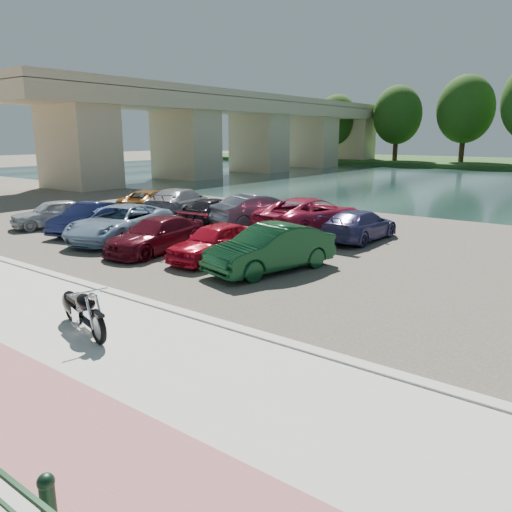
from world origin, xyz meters
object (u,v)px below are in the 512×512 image
(motorcycle, at_px, (80,309))
(car_0, at_px, (53,213))
(car_1, at_px, (89,218))
(car_2, at_px, (120,223))

(motorcycle, relative_size, car_0, 0.61)
(car_1, bearing_deg, car_2, -20.32)
(car_0, distance_m, car_1, 2.62)
(motorcycle, relative_size, car_1, 0.58)
(car_1, bearing_deg, car_0, 165.56)
(car_0, height_order, car_1, car_1)
(car_0, height_order, car_2, car_2)
(car_0, relative_size, car_1, 0.94)
(motorcycle, bearing_deg, car_2, 151.58)
(car_1, height_order, car_2, car_2)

